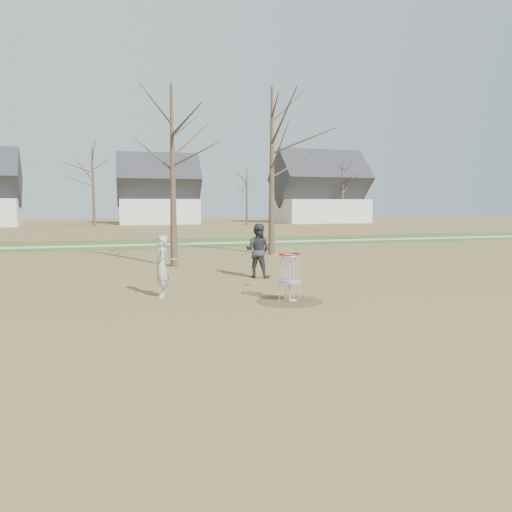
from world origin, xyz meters
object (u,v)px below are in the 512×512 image
(disc_golf_basket, at_px, (290,268))
(player_standing, at_px, (161,266))
(disc_grounded, at_px, (293,300))

(disc_golf_basket, bearing_deg, player_standing, 153.12)
(player_standing, xyz_separation_m, disc_grounded, (3.35, -1.61, -0.86))
(player_standing, bearing_deg, disc_grounded, 64.97)
(disc_grounded, relative_size, disc_golf_basket, 0.16)
(disc_grounded, distance_m, disc_golf_basket, 0.90)
(disc_grounded, xyz_separation_m, disc_golf_basket, (-0.10, -0.03, 0.89))
(disc_grounded, height_order, disc_golf_basket, disc_golf_basket)
(player_standing, distance_m, disc_golf_basket, 3.64)
(disc_grounded, bearing_deg, player_standing, 154.30)
(disc_grounded, bearing_deg, disc_golf_basket, -161.64)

